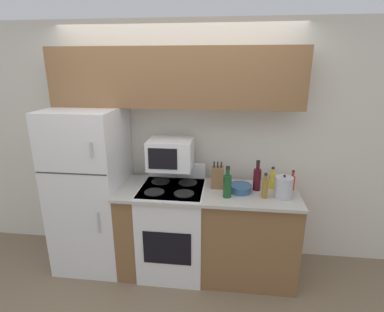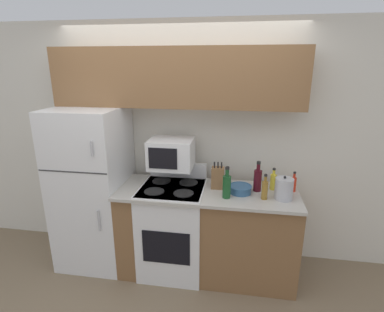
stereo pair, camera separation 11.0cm
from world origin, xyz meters
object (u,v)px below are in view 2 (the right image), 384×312
object	(u,v)px
microwave	(171,153)
bowl	(240,189)
bottle_wine_red	(258,179)
kettle	(284,189)
bottle_cooking_spray	(273,181)
bottle_vinegar	(265,189)
bottle_hot_sauce	(294,184)
knife_block	(218,178)
bottle_wine_green	(227,186)
refrigerator	(93,188)
stove	(173,227)

from	to	relation	value
microwave	bowl	world-z (taller)	microwave
bottle_wine_red	kettle	distance (m)	0.27
bottle_cooking_spray	microwave	bearing A→B (deg)	-179.75
bottle_vinegar	bottle_hot_sauce	size ratio (longest dim) A/B	1.20
kettle	knife_block	bearing A→B (deg)	165.77
bottle_wine_green	bottle_hot_sauce	size ratio (longest dim) A/B	1.50
knife_block	bottle_wine_green	xyz separation A→B (m)	(0.10, -0.21, 0.01)
kettle	refrigerator	bearing A→B (deg)	175.93
microwave	bottle_wine_red	distance (m)	0.89
bottle_cooking_spray	stove	bearing A→B (deg)	-172.71
knife_block	kettle	size ratio (longest dim) A/B	1.23
bottle_vinegar	kettle	bearing A→B (deg)	9.98
refrigerator	bottle_wine_green	distance (m)	1.45
microwave	bottle_wine_green	world-z (taller)	microwave
bottle_wine_red	bottle_cooking_spray	distance (m)	0.17
stove	microwave	bearing A→B (deg)	102.85
kettle	microwave	bearing A→B (deg)	169.46
bowl	bottle_wine_green	size ratio (longest dim) A/B	0.74
bottle_wine_green	microwave	bearing A→B (deg)	155.76
bowl	kettle	bearing A→B (deg)	-10.84
microwave	bottle_cooking_spray	distance (m)	1.04
stove	bottle_hot_sauce	xyz separation A→B (m)	(1.18, 0.11, 0.52)
bottle_hot_sauce	kettle	xyz separation A→B (m)	(-0.12, -0.19, 0.02)
refrigerator	bottle_cooking_spray	distance (m)	1.87
refrigerator	bottle_wine_red	world-z (taller)	refrigerator
bowl	bottle_wine_green	xyz separation A→B (m)	(-0.13, -0.13, 0.08)
bottle_wine_green	bottle_vinegar	bearing A→B (deg)	4.32
bottle_hot_sauce	stove	bearing A→B (deg)	-174.65
bottle_wine_green	bottle_cooking_spray	distance (m)	0.51
knife_block	bottle_wine_green	distance (m)	0.23
bottle_wine_green	kettle	size ratio (longest dim) A/B	1.35
bottle_cooking_spray	kettle	world-z (taller)	kettle
stove	knife_block	bearing A→B (deg)	9.43
bowl	bottle_wine_green	distance (m)	0.20
bottle_wine_green	bottle_cooking_spray	world-z (taller)	bottle_wine_green
bottle_wine_red	bottle_wine_green	world-z (taller)	same
bottle_wine_red	bottle_vinegar	bearing A→B (deg)	-72.25
bowl	bottle_cooking_spray	distance (m)	0.35
bottle_wine_red	bottle_hot_sauce	bearing A→B (deg)	7.36
stove	bottle_hot_sauce	bearing A→B (deg)	5.35
microwave	bottle_wine_red	size ratio (longest dim) A/B	1.45
bottle_cooking_spray	bottle_wine_green	bearing A→B (deg)	-149.15
bowl	kettle	xyz separation A→B (m)	(0.39, -0.07, 0.06)
microwave	refrigerator	bearing A→B (deg)	-175.63
bowl	microwave	bearing A→B (deg)	169.62
bowl	stove	bearing A→B (deg)	179.45
stove	bottle_vinegar	size ratio (longest dim) A/B	4.59
refrigerator	bottle_wine_green	world-z (taller)	refrigerator
microwave	bottle_wine_red	world-z (taller)	microwave
bowl	bottle_vinegar	size ratio (longest dim) A/B	0.92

